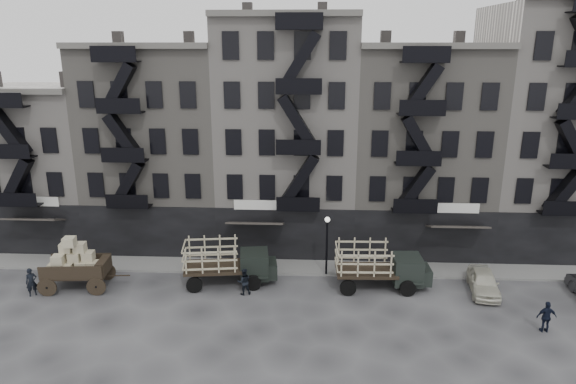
{
  "coord_description": "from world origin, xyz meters",
  "views": [
    {
      "loc": [
        2.03,
        -29.62,
        15.55
      ],
      "look_at": [
        0.3,
        4.0,
        5.55
      ],
      "focal_mm": 32.0,
      "sensor_mm": 36.0,
      "label": 1
    }
  ],
  "objects_px": {
    "stake_truck_east": "(380,263)",
    "pedestrian_mid": "(244,282)",
    "car_east": "(483,282)",
    "policeman": "(547,317)",
    "wagon": "(73,259)",
    "pedestrian_west": "(31,282)",
    "stake_truck_west": "(227,259)"
  },
  "relations": [
    {
      "from": "stake_truck_west",
      "to": "policeman",
      "type": "distance_m",
      "value": 19.2
    },
    {
      "from": "pedestrian_mid",
      "to": "policeman",
      "type": "xyz_separation_m",
      "value": [
        17.25,
        -3.51,
        0.04
      ]
    },
    {
      "from": "car_east",
      "to": "policeman",
      "type": "height_order",
      "value": "policeman"
    },
    {
      "from": "stake_truck_east",
      "to": "pedestrian_mid",
      "type": "height_order",
      "value": "stake_truck_east"
    },
    {
      "from": "pedestrian_west",
      "to": "pedestrian_mid",
      "type": "height_order",
      "value": "pedestrian_west"
    },
    {
      "from": "stake_truck_west",
      "to": "pedestrian_mid",
      "type": "xyz_separation_m",
      "value": [
        1.28,
        -1.47,
        -0.84
      ]
    },
    {
      "from": "wagon",
      "to": "stake_truck_west",
      "type": "distance_m",
      "value": 9.85
    },
    {
      "from": "pedestrian_mid",
      "to": "policeman",
      "type": "height_order",
      "value": "policeman"
    },
    {
      "from": "wagon",
      "to": "pedestrian_west",
      "type": "xyz_separation_m",
      "value": [
        -2.3,
        -1.17,
        -1.15
      ]
    },
    {
      "from": "wagon",
      "to": "pedestrian_mid",
      "type": "bearing_deg",
      "value": -6.73
    },
    {
      "from": "stake_truck_east",
      "to": "policeman",
      "type": "distance_m",
      "value": 9.91
    },
    {
      "from": "stake_truck_east",
      "to": "car_east",
      "type": "relative_size",
      "value": 1.46
    },
    {
      "from": "wagon",
      "to": "policeman",
      "type": "height_order",
      "value": "wagon"
    },
    {
      "from": "stake_truck_east",
      "to": "pedestrian_west",
      "type": "relative_size",
      "value": 3.34
    },
    {
      "from": "pedestrian_west",
      "to": "pedestrian_mid",
      "type": "xyz_separation_m",
      "value": [
        13.36,
        0.85,
        -0.04
      ]
    },
    {
      "from": "pedestrian_west",
      "to": "pedestrian_mid",
      "type": "relative_size",
      "value": 1.04
    },
    {
      "from": "wagon",
      "to": "policeman",
      "type": "bearing_deg",
      "value": -12.76
    },
    {
      "from": "wagon",
      "to": "pedestrian_west",
      "type": "distance_m",
      "value": 2.83
    },
    {
      "from": "car_east",
      "to": "policeman",
      "type": "distance_m",
      "value": 5.0
    },
    {
      "from": "car_east",
      "to": "pedestrian_mid",
      "type": "bearing_deg",
      "value": -168.28
    },
    {
      "from": "stake_truck_west",
      "to": "pedestrian_west",
      "type": "height_order",
      "value": "stake_truck_west"
    },
    {
      "from": "car_east",
      "to": "policeman",
      "type": "bearing_deg",
      "value": -59.04
    },
    {
      "from": "stake_truck_east",
      "to": "pedestrian_west",
      "type": "height_order",
      "value": "stake_truck_east"
    },
    {
      "from": "wagon",
      "to": "pedestrian_west",
      "type": "height_order",
      "value": "wagon"
    },
    {
      "from": "car_east",
      "to": "pedestrian_west",
      "type": "relative_size",
      "value": 2.28
    },
    {
      "from": "stake_truck_east",
      "to": "stake_truck_west",
      "type": "bearing_deg",
      "value": 177.63
    },
    {
      "from": "stake_truck_east",
      "to": "pedestrian_mid",
      "type": "distance_m",
      "value": 8.8
    },
    {
      "from": "stake_truck_east",
      "to": "pedestrian_west",
      "type": "bearing_deg",
      "value": -176.02
    },
    {
      "from": "pedestrian_mid",
      "to": "policeman",
      "type": "distance_m",
      "value": 17.6
    },
    {
      "from": "stake_truck_east",
      "to": "pedestrian_mid",
      "type": "xyz_separation_m",
      "value": [
        -8.66,
        -1.37,
        -0.85
      ]
    },
    {
      "from": "stake_truck_west",
      "to": "car_east",
      "type": "relative_size",
      "value": 1.49
    },
    {
      "from": "stake_truck_east",
      "to": "car_east",
      "type": "xyz_separation_m",
      "value": [
        6.62,
        -0.29,
        -1.02
      ]
    }
  ]
}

